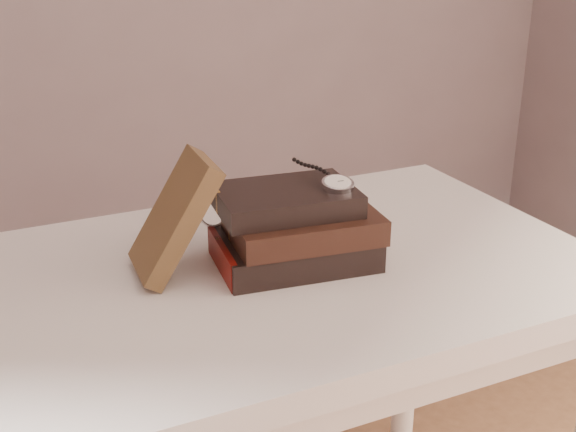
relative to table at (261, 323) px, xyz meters
name	(u,v)px	position (x,y,z in m)	size (l,w,h in m)	color
table	(261,323)	(0.00, 0.00, 0.00)	(1.00, 0.60, 0.75)	silver
book_stack	(295,229)	(0.06, 0.00, 0.14)	(0.25, 0.18, 0.11)	black
journal	(175,217)	(-0.11, 0.04, 0.18)	(0.03, 0.12, 0.19)	#3D2917
pocket_watch	(335,182)	(0.11, -0.02, 0.21)	(0.05, 0.15, 0.02)	silver
eyeglasses	(228,210)	(-0.02, 0.08, 0.16)	(0.11, 0.12, 0.05)	silver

